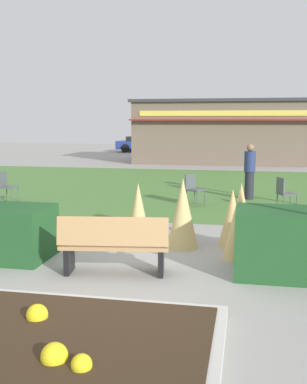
# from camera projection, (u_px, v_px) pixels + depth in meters

# --- Properties ---
(ground_plane) EXTENTS (80.00, 80.00, 0.00)m
(ground_plane) POSITION_uv_depth(u_px,v_px,m) (132.00, 271.00, 7.47)
(ground_plane) COLOR #999691
(lawn_patch) EXTENTS (36.00, 12.00, 0.01)m
(lawn_patch) POSITION_uv_depth(u_px,v_px,m) (196.00, 187.00, 16.80)
(lawn_patch) COLOR #4C7A38
(lawn_patch) RESTS_ON ground_plane
(flower_bed) EXTENTS (3.76, 2.40, 0.32)m
(flower_bed) POSITION_uv_depth(u_px,v_px,m) (42.00, 341.00, 4.91)
(flower_bed) COLOR beige
(flower_bed) RESTS_ON ground_plane
(park_bench) EXTENTS (1.76, 0.75, 0.95)m
(park_bench) POSITION_uv_depth(u_px,v_px,m) (114.00, 245.00, 7.23)
(park_bench) COLOR tan
(park_bench) RESTS_ON ground_plane
(ornamental_grass_behind_left) EXTENTS (0.51, 0.51, 1.22)m
(ornamental_grass_behind_left) POSITION_uv_depth(u_px,v_px,m) (138.00, 214.00, 8.97)
(ornamental_grass_behind_left) COLOR tan
(ornamental_grass_behind_left) RESTS_ON ground_plane
(ornamental_grass_behind_right) EXTENTS (0.60, 0.60, 1.34)m
(ornamental_grass_behind_right) POSITION_uv_depth(u_px,v_px,m) (241.00, 221.00, 8.07)
(ornamental_grass_behind_right) COLOR tan
(ornamental_grass_behind_right) RESTS_ON ground_plane
(ornamental_grass_behind_center) EXTENTS (0.59, 0.59, 1.33)m
(ornamental_grass_behind_center) POSITION_uv_depth(u_px,v_px,m) (183.00, 213.00, 8.76)
(ornamental_grass_behind_center) COLOR tan
(ornamental_grass_behind_center) RESTS_ON ground_plane
(ornamental_grass_behind_far) EXTENTS (0.52, 0.52, 1.12)m
(ornamental_grass_behind_far) POSITION_uv_depth(u_px,v_px,m) (232.00, 218.00, 8.85)
(ornamental_grass_behind_far) COLOR tan
(ornamental_grass_behind_far) RESTS_ON ground_plane
(food_kiosk) EXTENTS (9.94, 4.35, 3.53)m
(food_kiosk) POSITION_uv_depth(u_px,v_px,m) (222.00, 131.00, 26.38)
(food_kiosk) COLOR #6B5B4C
(food_kiosk) RESTS_ON ground_plane
(cafe_chair_west) EXTENTS (0.61, 0.61, 0.89)m
(cafe_chair_west) POSITION_uv_depth(u_px,v_px,m) (193.00, 187.00, 13.23)
(cafe_chair_west) COLOR #4C5156
(cafe_chair_west) RESTS_ON ground_plane
(cafe_chair_east) EXTENTS (0.45, 0.45, 0.89)m
(cafe_chair_east) POSITION_uv_depth(u_px,v_px,m) (6.00, 184.00, 13.74)
(cafe_chair_east) COLOR #4C5156
(cafe_chair_east) RESTS_ON ground_plane
(cafe_chair_center) EXTENTS (0.57, 0.57, 0.89)m
(cafe_chair_center) POSITION_uv_depth(u_px,v_px,m) (284.00, 191.00, 12.43)
(cafe_chair_center) COLOR #4C5156
(cafe_chair_center) RESTS_ON ground_plane
(person_strolling) EXTENTS (0.34, 0.34, 1.69)m
(person_strolling) POSITION_uv_depth(u_px,v_px,m) (250.00, 171.00, 14.16)
(person_strolling) COLOR #23232D
(person_strolling) RESTS_ON ground_plane
(parked_car_west_slot) EXTENTS (4.25, 2.16, 1.20)m
(parked_car_west_slot) POSITION_uv_depth(u_px,v_px,m) (145.00, 144.00, 35.55)
(parked_car_west_slot) COLOR navy
(parked_car_west_slot) RESTS_ON ground_plane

